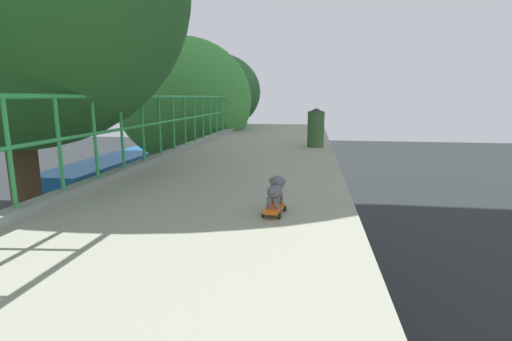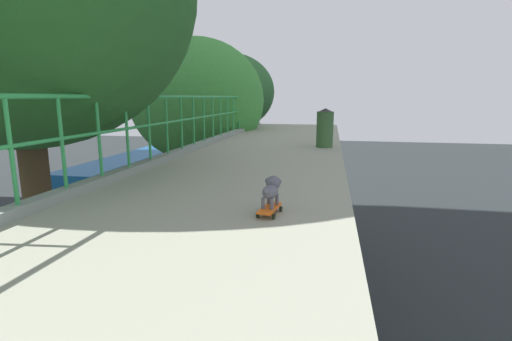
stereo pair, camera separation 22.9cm
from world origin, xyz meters
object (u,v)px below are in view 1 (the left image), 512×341
(small_dog, at_px, (276,188))
(litter_bin, at_px, (316,127))
(city_bus, at_px, (114,184))
(toy_skateboard, at_px, (275,208))

(small_dog, relative_size, litter_bin, 0.41)
(small_dog, bearing_deg, city_bus, 124.34)
(city_bus, height_order, small_dog, small_dog)
(city_bus, xyz_separation_m, litter_bin, (11.06, -10.10, 4.11))
(toy_skateboard, relative_size, small_dog, 1.14)
(toy_skateboard, relative_size, litter_bin, 0.47)
(city_bus, bearing_deg, toy_skateboard, -55.79)
(city_bus, relative_size, litter_bin, 11.30)
(toy_skateboard, bearing_deg, litter_bin, 85.27)
(toy_skateboard, height_order, litter_bin, litter_bin)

